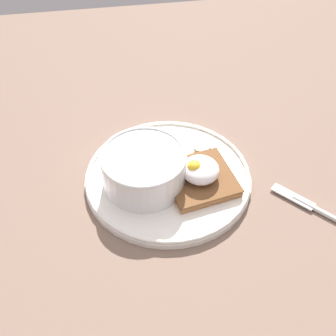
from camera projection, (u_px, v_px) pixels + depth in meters
ground_plane at (168, 185)px, 75.88cm from camera, size 120.00×120.00×2.00cm
plate at (168, 178)px, 74.59cm from camera, size 26.46×26.46×1.60cm
oatmeal_bowl at (144, 169)px, 71.54cm from camera, size 13.12×13.12×6.03cm
toast_slice at (200, 179)px, 73.02cm from camera, size 12.09×12.09×1.43cm
poached_egg at (200, 170)px, 71.45cm from camera, size 5.97×5.87×3.43cm
banana_slice_front at (181, 143)px, 79.11cm from camera, size 4.76×4.74×1.34cm
banana_slice_left at (202, 147)px, 78.18cm from camera, size 4.06×4.12×1.62cm
banana_slice_back at (183, 153)px, 77.35cm from camera, size 4.91×4.86×1.53cm
knife at (311, 207)px, 70.96cm from camera, size 10.41×9.74×0.80cm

